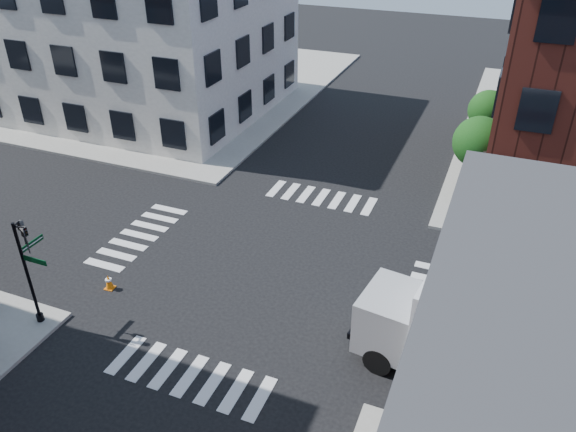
# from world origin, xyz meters

# --- Properties ---
(ground) EXTENTS (120.00, 120.00, 0.00)m
(ground) POSITION_xyz_m (0.00, 0.00, 0.00)
(ground) COLOR black
(ground) RESTS_ON ground
(sidewalk_nw) EXTENTS (30.00, 30.00, 0.15)m
(sidewalk_nw) POSITION_xyz_m (-21.00, 21.00, 0.07)
(sidewalk_nw) COLOR gray
(sidewalk_nw) RESTS_ON ground
(building_nw) EXTENTS (22.00, 16.00, 11.00)m
(building_nw) POSITION_xyz_m (-19.00, 16.00, 5.50)
(building_nw) COLOR beige
(building_nw) RESTS_ON ground
(tree_near) EXTENTS (2.69, 2.69, 4.49)m
(tree_near) POSITION_xyz_m (7.56, 9.98, 3.16)
(tree_near) COLOR black
(tree_near) RESTS_ON ground
(tree_far) EXTENTS (2.43, 2.43, 4.07)m
(tree_far) POSITION_xyz_m (7.56, 15.98, 2.87)
(tree_far) COLOR black
(tree_far) RESTS_ON ground
(signal_pole) EXTENTS (1.29, 1.24, 4.60)m
(signal_pole) POSITION_xyz_m (-6.72, -6.68, 2.86)
(signal_pole) COLOR black
(signal_pole) RESTS_ON ground
(box_truck) EXTENTS (8.62, 3.64, 3.81)m
(box_truck) POSITION_xyz_m (9.38, -3.67, 1.98)
(box_truck) COLOR silver
(box_truck) RESTS_ON ground
(traffic_cone) EXTENTS (0.41, 0.41, 0.70)m
(traffic_cone) POSITION_xyz_m (-5.70, -3.98, 0.34)
(traffic_cone) COLOR orange
(traffic_cone) RESTS_ON ground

